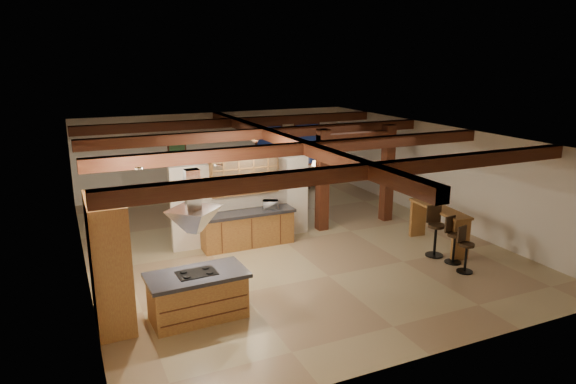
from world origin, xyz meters
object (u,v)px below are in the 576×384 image
sofa (278,181)px  bar_counter (438,220)px  kitchen_island (198,295)px  dining_table (251,205)px

sofa → bar_counter: size_ratio=1.09×
kitchen_island → sofa: size_ratio=0.83×
kitchen_island → bar_counter: 6.76m
dining_table → kitchen_island: bearing=-127.7°
kitchen_island → dining_table: 6.55m
kitchen_island → bar_counter: size_ratio=0.91×
bar_counter → dining_table: bearing=127.0°
dining_table → sofa: sofa is taller
sofa → dining_table: bearing=47.3°
kitchen_island → sofa: (5.22, 8.28, -0.13)m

